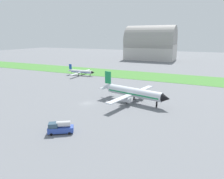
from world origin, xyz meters
TOP-DOWN VIEW (x-y plane):
  - ground_plane at (0.00, 0.00)m, footprint 600.00×600.00m
  - grass_taxiway_strip at (0.00, 63.02)m, footprint 360.00×28.00m
  - airplane_taxiing_turboprop at (-33.60, 47.14)m, footprint 19.66×22.98m
  - airplane_midfield_jet at (14.97, 8.70)m, footprint 29.56×29.96m
  - fuel_truck_near_gate at (6.53, -23.94)m, footprint 6.77×5.51m
  - hangar_distant at (-16.69, 156.32)m, footprint 51.32×32.23m

SIDE VIEW (x-z plane):
  - ground_plane at x=0.00m, z-range 0.00..0.00m
  - grass_taxiway_strip at x=0.00m, z-range 0.00..0.08m
  - fuel_truck_near_gate at x=6.53m, z-range -0.06..3.23m
  - airplane_taxiing_turboprop at x=-33.60m, z-range -0.92..5.96m
  - airplane_midfield_jet at x=14.97m, z-range -1.49..9.19m
  - hangar_distant at x=-16.69m, z-range -1.94..33.63m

